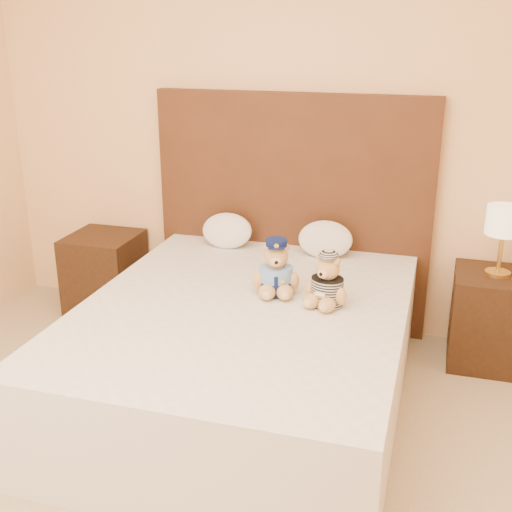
{
  "coord_description": "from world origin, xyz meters",
  "views": [
    {
      "loc": [
        0.9,
        -1.62,
        1.88
      ],
      "look_at": [
        -0.01,
        1.45,
        0.72
      ],
      "focal_mm": 45.0,
      "sensor_mm": 36.0,
      "label": 1
    }
  ],
  "objects_px": {
    "teddy_police": "(276,267)",
    "pillow_left": "(227,229)",
    "bed": "(244,353)",
    "pillow_right": "(325,238)",
    "teddy_prisoner": "(328,280)",
    "nightstand_right": "(491,319)",
    "lamp": "(504,224)",
    "nightstand_left": "(105,274)"
  },
  "relations": [
    {
      "from": "bed",
      "to": "pillow_right",
      "type": "relative_size",
      "value": 6.06
    },
    {
      "from": "nightstand_right",
      "to": "teddy_prisoner",
      "type": "height_order",
      "value": "teddy_prisoner"
    },
    {
      "from": "pillow_right",
      "to": "nightstand_left",
      "type": "bearing_deg",
      "value": -178.86
    },
    {
      "from": "teddy_prisoner",
      "to": "pillow_right",
      "type": "distance_m",
      "value": 0.73
    },
    {
      "from": "bed",
      "to": "nightstand_right",
      "type": "xyz_separation_m",
      "value": [
        1.25,
        0.8,
        -0.0
      ]
    },
    {
      "from": "pillow_left",
      "to": "pillow_right",
      "type": "distance_m",
      "value": 0.63
    },
    {
      "from": "nightstand_right",
      "to": "bed",
      "type": "bearing_deg",
      "value": -147.38
    },
    {
      "from": "teddy_police",
      "to": "pillow_left",
      "type": "height_order",
      "value": "teddy_police"
    },
    {
      "from": "lamp",
      "to": "bed",
      "type": "bearing_deg",
      "value": -147.38
    },
    {
      "from": "pillow_left",
      "to": "nightstand_left",
      "type": "bearing_deg",
      "value": -178.04
    },
    {
      "from": "bed",
      "to": "nightstand_left",
      "type": "relative_size",
      "value": 3.64
    },
    {
      "from": "pillow_right",
      "to": "nightstand_right",
      "type": "bearing_deg",
      "value": -1.73
    },
    {
      "from": "nightstand_left",
      "to": "teddy_police",
      "type": "distance_m",
      "value": 1.56
    },
    {
      "from": "pillow_right",
      "to": "teddy_prisoner",
      "type": "bearing_deg",
      "value": -78.42
    },
    {
      "from": "nightstand_right",
      "to": "teddy_police",
      "type": "relative_size",
      "value": 1.87
    },
    {
      "from": "nightstand_left",
      "to": "teddy_police",
      "type": "bearing_deg",
      "value": -24.15
    },
    {
      "from": "pillow_left",
      "to": "pillow_right",
      "type": "height_order",
      "value": "pillow_right"
    },
    {
      "from": "bed",
      "to": "lamp",
      "type": "xyz_separation_m",
      "value": [
        1.25,
        0.8,
        0.57
      ]
    },
    {
      "from": "teddy_police",
      "to": "nightstand_right",
      "type": "bearing_deg",
      "value": 13.5
    },
    {
      "from": "bed",
      "to": "teddy_police",
      "type": "height_order",
      "value": "teddy_police"
    },
    {
      "from": "nightstand_left",
      "to": "pillow_right",
      "type": "bearing_deg",
      "value": 1.14
    },
    {
      "from": "bed",
      "to": "teddy_police",
      "type": "distance_m",
      "value": 0.48
    },
    {
      "from": "bed",
      "to": "teddy_prisoner",
      "type": "relative_size",
      "value": 7.45
    },
    {
      "from": "nightstand_left",
      "to": "lamp",
      "type": "bearing_deg",
      "value": 0.0
    },
    {
      "from": "teddy_prisoner",
      "to": "pillow_left",
      "type": "distance_m",
      "value": 1.05
    },
    {
      "from": "bed",
      "to": "nightstand_right",
      "type": "height_order",
      "value": "same"
    },
    {
      "from": "pillow_left",
      "to": "lamp",
      "type": "bearing_deg",
      "value": -1.06
    },
    {
      "from": "teddy_police",
      "to": "lamp",
      "type": "bearing_deg",
      "value": 13.5
    },
    {
      "from": "lamp",
      "to": "pillow_right",
      "type": "relative_size",
      "value": 1.21
    },
    {
      "from": "nightstand_right",
      "to": "pillow_left",
      "type": "height_order",
      "value": "pillow_left"
    },
    {
      "from": "nightstand_right",
      "to": "lamp",
      "type": "distance_m",
      "value": 0.57
    },
    {
      "from": "nightstand_left",
      "to": "pillow_right",
      "type": "distance_m",
      "value": 1.56
    },
    {
      "from": "bed",
      "to": "nightstand_left",
      "type": "bearing_deg",
      "value": 147.38
    },
    {
      "from": "nightstand_left",
      "to": "lamp",
      "type": "distance_m",
      "value": 2.56
    },
    {
      "from": "lamp",
      "to": "teddy_prisoner",
      "type": "bearing_deg",
      "value": -141.21
    },
    {
      "from": "lamp",
      "to": "pillow_left",
      "type": "distance_m",
      "value": 1.63
    },
    {
      "from": "lamp",
      "to": "teddy_police",
      "type": "relative_size",
      "value": 1.36
    },
    {
      "from": "teddy_prisoner",
      "to": "pillow_right",
      "type": "height_order",
      "value": "teddy_prisoner"
    },
    {
      "from": "pillow_right",
      "to": "lamp",
      "type": "bearing_deg",
      "value": -1.73
    },
    {
      "from": "lamp",
      "to": "pillow_right",
      "type": "bearing_deg",
      "value": 178.27
    },
    {
      "from": "bed",
      "to": "teddy_prisoner",
      "type": "xyz_separation_m",
      "value": [
        0.4,
        0.12,
        0.41
      ]
    },
    {
      "from": "nightstand_right",
      "to": "pillow_left",
      "type": "xyz_separation_m",
      "value": [
        -1.62,
        0.03,
        0.39
      ]
    }
  ]
}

